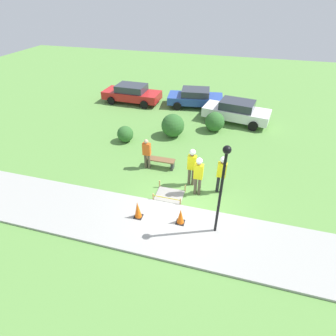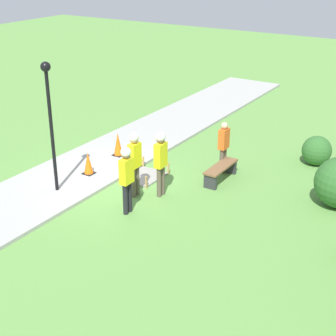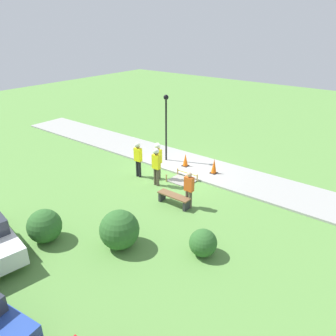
{
  "view_description": "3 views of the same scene",
  "coord_description": "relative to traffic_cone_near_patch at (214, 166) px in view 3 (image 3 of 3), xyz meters",
  "views": [
    {
      "loc": [
        1.5,
        -8.2,
        7.94
      ],
      "look_at": [
        -1.06,
        1.07,
        1.17
      ],
      "focal_mm": 28.0,
      "sensor_mm": 36.0,
      "label": 1
    },
    {
      "loc": [
        11.23,
        9.01,
        6.75
      ],
      "look_at": [
        -0.47,
        1.64,
        0.72
      ],
      "focal_mm": 55.0,
      "sensor_mm": 36.0,
      "label": 2
    },
    {
      "loc": [
        -9.5,
        12.8,
        7.49
      ],
      "look_at": [
        -0.64,
        1.43,
        1.01
      ],
      "focal_mm": 35.0,
      "sensor_mm": 36.0,
      "label": 3
    }
  ],
  "objects": [
    {
      "name": "ground_plane",
      "position": [
        1.71,
        1.16,
        -0.5
      ],
      "size": [
        60.0,
        60.0,
        0.0
      ],
      "primitive_type": "plane",
      "color": "#5B8E42"
    },
    {
      "name": "sidewalk",
      "position": [
        1.71,
        -0.27,
        -0.45
      ],
      "size": [
        28.0,
        2.85,
        0.1
      ],
      "color": "#9E9E99",
      "rests_on": "ground_plane"
    },
    {
      "name": "wet_concrete_patch",
      "position": [
        0.87,
        1.7,
        -0.46
      ],
      "size": [
        1.29,
        1.02,
        0.39
      ],
      "color": "gray",
      "rests_on": "ground_plane"
    },
    {
      "name": "traffic_cone_near_patch",
      "position": [
        0.0,
        0.0,
        0.0
      ],
      "size": [
        0.34,
        0.34,
        0.81
      ],
      "color": "black",
      "rests_on": "sidewalk"
    },
    {
      "name": "traffic_cone_far_patch",
      "position": [
        1.74,
        0.15,
        -0.05
      ],
      "size": [
        0.34,
        0.34,
        0.71
      ],
      "color": "black",
      "rests_on": "sidewalk"
    },
    {
      "name": "park_bench",
      "position": [
        -0.21,
        3.81,
        -0.16
      ],
      "size": [
        1.55,
        0.44,
        0.5
      ],
      "color": "#2D2D33",
      "rests_on": "ground_plane"
    },
    {
      "name": "worker_supervisor",
      "position": [
        3.01,
        2.61,
        0.67
      ],
      "size": [
        0.4,
        0.28,
        1.92
      ],
      "color": "black",
      "rests_on": "ground_plane"
    },
    {
      "name": "worker_assistant",
      "position": [
        2.04,
        2.18,
        0.7
      ],
      "size": [
        0.4,
        0.28,
        1.96
      ],
      "color": "brown",
      "rests_on": "ground_plane"
    },
    {
      "name": "worker_trainee",
      "position": [
        1.63,
        2.8,
        0.7
      ],
      "size": [
        0.4,
        0.28,
        1.96
      ],
      "color": "brown",
      "rests_on": "ground_plane"
    },
    {
      "name": "bystander_in_orange_shirt",
      "position": [
        -0.84,
        3.57,
        0.45
      ],
      "size": [
        0.4,
        0.22,
        1.69
      ],
      "color": "brown",
      "rests_on": "ground_plane"
    },
    {
      "name": "lamppost_near",
      "position": [
        3.13,
        0.12,
        2.09
      ],
      "size": [
        0.28,
        0.28,
        3.79
      ],
      "color": "black",
      "rests_on": "sidewalk"
    },
    {
      "name": "shrub_rounded_near",
      "position": [
        -0.45,
        7.36,
        0.22
      ],
      "size": [
        1.44,
        1.44,
        1.44
      ],
      "color": "#2D6028",
      "rests_on": "ground_plane"
    },
    {
      "name": "shrub_rounded_mid",
      "position": [
        1.98,
        8.8,
        0.13
      ],
      "size": [
        1.26,
        1.26,
        1.26
      ],
      "color": "#2D6028",
      "rests_on": "ground_plane"
    },
    {
      "name": "shrub_rounded_far",
      "position": [
        -3.06,
        5.91,
        -0.01
      ],
      "size": [
        0.98,
        0.98,
        0.98
      ],
      "color": "#2D6028",
      "rests_on": "ground_plane"
    }
  ]
}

